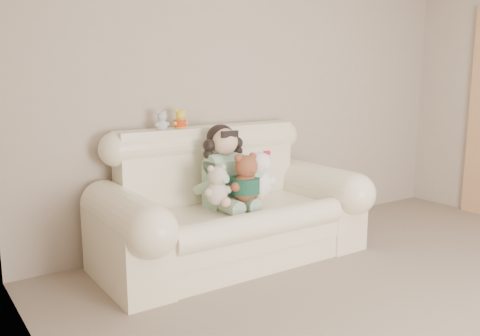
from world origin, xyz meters
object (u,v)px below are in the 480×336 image
Objects in this scene: sofa at (233,196)px; white_cat at (259,170)px; brown_teddy at (245,173)px; seated_child at (224,165)px; cream_teddy at (217,181)px.

sofa reaches higher than white_cat.
sofa is at bearing 91.91° from brown_teddy.
seated_child reaches higher than brown_teddy.
sofa is 4.78× the size of white_cat.
brown_teddy is 0.98× the size of white_cat.
white_cat is at bearing 5.08° from brown_teddy.
seated_child reaches higher than sofa.
brown_teddy is 0.15m from white_cat.
sofa is 0.29m from white_cat.
seated_child is 0.27m from cream_teddy.
seated_child is 0.28m from white_cat.
sofa is 3.21× the size of seated_child.
seated_child is at bearing 28.08° from cream_teddy.
sofa is 0.28m from cream_teddy.
brown_teddy is (0.05, -0.22, -0.03)m from seated_child.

